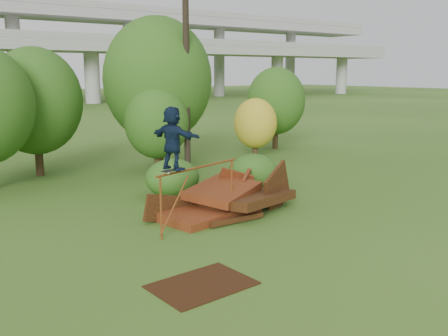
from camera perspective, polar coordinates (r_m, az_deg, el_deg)
ground at (r=15.22m, az=6.95°, el=-6.75°), size 240.00×240.00×0.00m
scrap_pile at (r=16.57m, az=0.36°, el=-3.73°), size 5.63×3.23×1.86m
grind_rail at (r=14.94m, az=-2.86°, el=-1.53°), size 3.42×1.02×1.84m
skateboard at (r=14.03m, az=-5.83°, el=-0.21°), size 0.79×0.41×0.08m
skater at (r=13.89m, az=-5.91°, el=3.43°), size 0.98×1.72×1.77m
flat_plate at (r=11.24m, az=-2.53°, el=-13.18°), size 2.22×1.64×0.03m
tree_1 at (r=23.51m, az=-20.78°, el=7.15°), size 4.09×4.09×5.69m
tree_2 at (r=22.56m, az=-7.70°, el=5.27°), size 2.89×2.89×4.07m
tree_3 at (r=24.31m, az=-7.59°, el=9.93°), size 5.18×5.18×7.19m
tree_4 at (r=26.90m, az=3.60°, el=5.12°), size 2.33×2.33×3.22m
tree_5 at (r=30.13m, az=5.96°, el=7.62°), size 3.47×3.47×4.87m
shrub_left at (r=18.67m, az=-5.92°, el=-1.13°), size 2.06×1.90×1.43m
shrub_right at (r=19.62m, az=3.33°, el=-0.47°), size 2.03×1.86×1.44m
utility_pole at (r=22.51m, az=-4.33°, el=12.06°), size 1.40×0.28×9.94m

